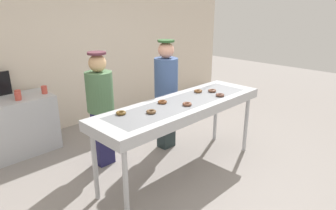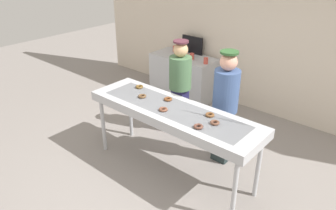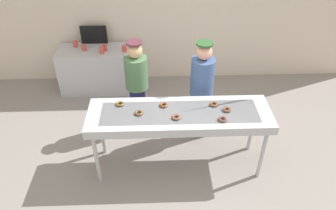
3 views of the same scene
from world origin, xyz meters
TOP-DOWN VIEW (x-y plane):
  - ground_plane at (0.00, 0.00)m, footprint 16.00×16.00m
  - fryer_conveyor at (0.00, 0.00)m, footprint 2.47×0.73m
  - chocolate_donut_0 at (-0.54, -0.02)m, footprint 0.15×0.15m
  - chocolate_donut_1 at (-0.05, -0.13)m, footprint 0.13×0.13m
  - chocolate_donut_2 at (0.64, 0.01)m, footprint 0.16×0.16m
  - chocolate_donut_3 at (-0.81, 0.19)m, footprint 0.16×0.16m
  - chocolate_donut_4 at (0.48, 0.14)m, footprint 0.16×0.16m
  - chocolate_donut_5 at (-0.21, 0.15)m, footprint 0.16×0.16m
  - chocolate_donut_6 at (0.54, -0.19)m, footprint 0.16×0.16m
  - worker_baker at (-0.61, 0.92)m, footprint 0.36×0.36m
  - worker_assistant at (0.38, 0.67)m, footprint 0.35×0.35m
  - prep_counter at (-1.48, 2.12)m, footprint 1.35×0.64m
  - paper_cup_0 at (-1.83, 2.25)m, footprint 0.08×0.08m
  - paper_cup_1 at (-1.64, 2.10)m, footprint 0.08×0.08m
  - paper_cup_2 at (-0.89, 2.03)m, footprint 0.08×0.08m
  - paper_cup_3 at (-1.25, 2.08)m, footprint 0.08×0.08m
  - paper_cup_4 at (-1.29, 1.97)m, footprint 0.08×0.08m
  - menu_display at (-1.48, 2.39)m, footprint 0.50×0.04m

SIDE VIEW (x-z plane):
  - ground_plane at x=0.00m, z-range 0.00..0.00m
  - prep_counter at x=-1.48m, z-range 0.00..0.86m
  - worker_baker at x=-0.61m, z-range 0.12..1.70m
  - fryer_conveyor at x=0.00m, z-range 0.42..1.41m
  - paper_cup_0 at x=-1.83m, z-range 0.86..0.98m
  - paper_cup_1 at x=-1.64m, z-range 0.86..0.98m
  - paper_cup_2 at x=-0.89m, z-range 0.86..0.98m
  - paper_cup_3 at x=-1.25m, z-range 0.86..0.98m
  - paper_cup_4 at x=-1.29m, z-range 0.86..0.98m
  - worker_assistant at x=0.38m, z-range 0.13..1.80m
  - chocolate_donut_0 at x=-0.54m, z-range 0.99..1.02m
  - chocolate_donut_1 at x=-0.05m, z-range 0.99..1.02m
  - chocolate_donut_2 at x=0.64m, z-range 0.99..1.02m
  - chocolate_donut_3 at x=-0.81m, z-range 0.99..1.02m
  - chocolate_donut_4 at x=0.48m, z-range 0.99..1.02m
  - chocolate_donut_5 at x=-0.21m, z-range 0.99..1.02m
  - chocolate_donut_6 at x=0.54m, z-range 0.99..1.02m
  - menu_display at x=-1.48m, z-range 0.86..1.21m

